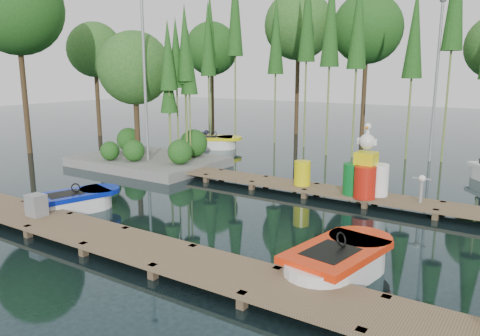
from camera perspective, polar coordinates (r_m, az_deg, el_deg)
The scene contains 14 objects.
ground_plane at distance 14.82m, azimuth -2.69°, elevation -4.28°, with size 90.00×90.00×0.00m, color #1A2C30.
near_dock at distance 11.62m, azimuth -16.11°, elevation -8.15°, with size 18.00×1.50×0.50m.
far_dock at distance 16.29m, azimuth 5.38°, elevation -1.99°, with size 15.00×1.20×0.50m.
island at distance 20.88m, azimuth -11.49°, elevation 9.08°, with size 6.20×4.20×6.75m.
tree_screen at distance 24.49m, azimuth 8.56°, elevation 16.43°, with size 34.42×18.53×10.31m.
lamp_island at distance 19.73m, azimuth -11.60°, elevation 12.05°, with size 0.30×0.30×7.25m.
lamp_rear at distance 22.88m, azimuth 22.93°, elevation 11.32°, with size 0.30×0.30×7.25m.
boat_blue at distance 14.77m, azimuth -19.61°, elevation -3.97°, with size 1.89×2.91×0.90m.
boat_red at distance 9.84m, azimuth 11.82°, elevation -11.30°, with size 1.78×3.14×1.00m.
boat_yellow_far at distance 25.04m, azimuth -3.45°, elevation 3.13°, with size 3.26×2.70×1.50m.
utility_cabinet at distance 13.61m, azimuth -23.58°, elevation -4.17°, with size 0.48×0.40×0.58m, color gray.
yellow_barrel at distance 15.87m, azimuth 7.60°, elevation -0.62°, with size 0.55×0.55×0.83m, color yellow.
drum_cluster at distance 14.85m, azimuth 15.06°, elevation -0.81°, with size 1.31×1.20×2.25m.
seagull_post at distance 14.61m, azimuth 21.26°, elevation -1.84°, with size 0.52×0.28×0.83m.
Camera 1 is at (8.47, -11.44, 4.12)m, focal length 35.00 mm.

